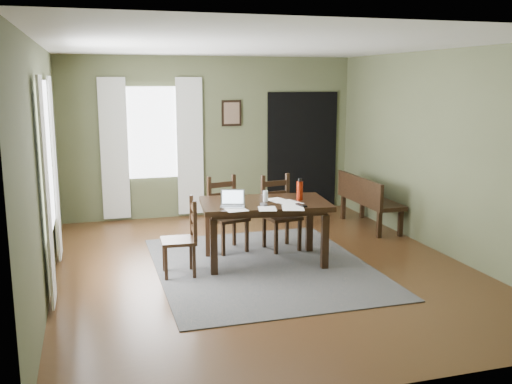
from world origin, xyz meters
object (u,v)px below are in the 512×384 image
object	(u,v)px
laptop	(233,202)
chair_back_left	(227,215)
bench	(367,197)
water_bottle	(300,190)
chair_end	(183,238)
dining_table	(265,209)
chair_back_right	(280,214)

from	to	relation	value
laptop	chair_back_left	bearing A→B (deg)	98.07
bench	water_bottle	xyz separation A→B (m)	(-1.62, -1.30, 0.44)
chair_end	water_bottle	distance (m)	1.61
chair_back_left	water_bottle	size ratio (longest dim) A/B	3.61
dining_table	water_bottle	distance (m)	0.51
chair_back_left	laptop	xyz separation A→B (m)	(-0.12, -0.82, 0.36)
chair_end	chair_back_left	bearing A→B (deg)	141.99
dining_table	chair_back_left	xyz separation A→B (m)	(-0.34, 0.66, -0.21)
chair_back_left	water_bottle	bearing A→B (deg)	-56.22
water_bottle	laptop	bearing A→B (deg)	-172.68
chair_end	bench	size ratio (longest dim) A/B	0.64
chair_end	laptop	size ratio (longest dim) A/B	2.68
bench	water_bottle	size ratio (longest dim) A/B	5.20
chair_end	chair_back_right	xyz separation A→B (m)	(1.46, 0.71, 0.04)
dining_table	chair_back_right	size ratio (longest dim) A/B	1.66
chair_back_right	laptop	xyz separation A→B (m)	(-0.84, -0.69, 0.36)
chair_back_left	chair_back_right	world-z (taller)	chair_back_right
bench	chair_back_right	bearing A→B (deg)	113.17
bench	chair_end	bearing A→B (deg)	114.45
chair_back_left	water_bottle	world-z (taller)	water_bottle
dining_table	water_bottle	xyz separation A→B (m)	(0.45, -0.05, 0.23)
dining_table	chair_back_left	distance (m)	0.77
chair_back_right	water_bottle	world-z (taller)	water_bottle
dining_table	chair_end	world-z (taller)	chair_end
dining_table	laptop	world-z (taller)	laptop
chair_end	laptop	xyz separation A→B (m)	(0.62, 0.02, 0.40)
chair_back_left	water_bottle	distance (m)	1.14
chair_back_left	bench	size ratio (longest dim) A/B	0.69
laptop	bench	bearing A→B (deg)	45.68
dining_table	chair_end	xyz separation A→B (m)	(-1.08, -0.18, -0.25)
dining_table	bench	world-z (taller)	bench
laptop	water_bottle	bearing A→B (deg)	23.84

